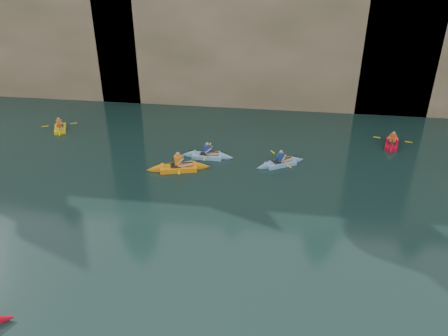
# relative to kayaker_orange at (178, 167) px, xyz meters

# --- Properties ---
(ground) EXTENTS (160.00, 160.00, 0.00)m
(ground) POSITION_rel_kayaker_orange_xyz_m (1.58, -11.16, -0.16)
(ground) COLOR black
(ground) RESTS_ON ground
(cliff) EXTENTS (70.00, 16.00, 12.00)m
(cliff) POSITION_rel_kayaker_orange_xyz_m (1.58, 18.84, 5.84)
(cliff) COLOR tan
(cliff) RESTS_ON ground
(cliff_slab_center) EXTENTS (24.00, 2.40, 11.40)m
(cliff_slab_center) POSITION_rel_kayaker_orange_xyz_m (3.58, 11.44, 5.54)
(cliff_slab_center) COLOR tan
(cliff_slab_center) RESTS_ON ground
(sea_cave_west) EXTENTS (4.50, 1.00, 4.00)m
(sea_cave_west) POSITION_rel_kayaker_orange_xyz_m (-16.42, 10.79, 1.84)
(sea_cave_west) COLOR black
(sea_cave_west) RESTS_ON ground
(sea_cave_center) EXTENTS (3.50, 1.00, 3.20)m
(sea_cave_center) POSITION_rel_kayaker_orange_xyz_m (-2.42, 10.79, 1.44)
(sea_cave_center) COLOR black
(sea_cave_center) RESTS_ON ground
(sea_cave_east) EXTENTS (5.00, 1.00, 4.50)m
(sea_cave_east) POSITION_rel_kayaker_orange_xyz_m (11.58, 10.79, 2.09)
(sea_cave_east) COLOR black
(sea_cave_east) RESTS_ON ground
(kayaker_orange) EXTENTS (3.60, 2.54, 1.34)m
(kayaker_orange) POSITION_rel_kayaker_orange_xyz_m (0.00, 0.00, 0.00)
(kayaker_orange) COLOR orange
(kayaker_orange) RESTS_ON ground
(kayaker_ltblue_near) EXTENTS (3.04, 2.37, 1.20)m
(kayaker_ltblue_near) POSITION_rel_kayaker_orange_xyz_m (1.30, 1.73, -0.02)
(kayaker_ltblue_near) COLOR #85B6E0
(kayaker_ltblue_near) RESTS_ON ground
(kayaker_red_far) EXTENTS (2.21, 3.18, 1.14)m
(kayaker_red_far) POSITION_rel_kayaker_orange_xyz_m (12.21, 4.98, -0.02)
(kayaker_red_far) COLOR red
(kayaker_red_far) RESTS_ON ground
(kayaker_yellow) EXTENTS (2.04, 2.74, 1.11)m
(kayaker_yellow) POSITION_rel_kayaker_orange_xyz_m (-9.06, 4.37, -0.03)
(kayaker_yellow) COLOR yellow
(kayaker_yellow) RESTS_ON ground
(kayaker_ltblue_mid) EXTENTS (2.95, 2.13, 1.15)m
(kayaker_ltblue_mid) POSITION_rel_kayaker_orange_xyz_m (5.51, 1.38, -0.02)
(kayaker_ltblue_mid) COLOR #7CA6CF
(kayaker_ltblue_mid) RESTS_ON ground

